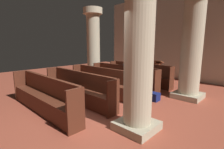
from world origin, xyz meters
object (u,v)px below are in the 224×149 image
at_px(pew_row_0, 139,73).
at_px(pew_row_4, 43,94).
at_px(pillar_far_side, 93,43).
at_px(kneeler_box_navy, 154,97).
at_px(pillar_aisle_rear, 139,43).
at_px(pillar_aisle_side, 192,43).
at_px(hymn_book, 126,65).
at_px(pew_row_1, 123,76).
at_px(pew_row_3, 78,86).
at_px(lectern, 157,73).
at_px(pew_row_2, 103,81).

distance_m(pew_row_0, pew_row_4, 4.60).
xyz_separation_m(pillar_far_side, kneeler_box_navy, (4.19, -0.90, -1.78)).
bearing_deg(pillar_aisle_rear, pillar_aisle_side, 90.00).
bearing_deg(hymn_book, pew_row_1, -88.10).
relative_size(pew_row_3, pew_row_4, 1.00).
height_order(lectern, kneeler_box_navy, lectern).
distance_m(pew_row_2, pew_row_4, 2.30).
xyz_separation_m(pew_row_2, lectern, (0.37, 3.40, -0.07)).
bearing_deg(pew_row_4, pew_row_0, 90.00).
height_order(pew_row_0, hymn_book, hymn_book).
relative_size(pillar_aisle_side, pillar_aisle_rear, 1.00).
height_order(pew_row_1, pillar_aisle_side, pillar_aisle_side).
bearing_deg(pew_row_3, pillar_aisle_rear, -3.84).
bearing_deg(kneeler_box_navy, pillar_aisle_side, 57.13).
bearing_deg(pew_row_2, pew_row_4, -90.00).
bearing_deg(pew_row_1, pillar_aisle_rear, -44.88).
bearing_deg(pew_row_1, kneeler_box_navy, -14.99).
bearing_deg(pew_row_2, lectern, 83.85).
distance_m(pew_row_4, lectern, 5.71).
height_order(pew_row_3, lectern, lectern).
xyz_separation_m(pew_row_1, pew_row_2, (0.00, -1.15, 0.00)).
bearing_deg(lectern, hymn_book, -100.22).
bearing_deg(pew_row_3, pillar_aisle_side, 49.73).
distance_m(pew_row_2, kneeler_box_navy, 1.93).
distance_m(pew_row_1, pew_row_2, 1.15).
bearing_deg(lectern, pew_row_2, -96.15).
height_order(pew_row_4, lectern, lectern).
height_order(pew_row_1, hymn_book, hymn_book).
distance_m(pew_row_1, lectern, 2.28).
height_order(hymn_book, kneeler_box_navy, hymn_book).
relative_size(pillar_aisle_side, kneeler_box_navy, 11.48).
xyz_separation_m(pew_row_4, pillar_aisle_rear, (2.48, 0.98, 1.39)).
relative_size(lectern, kneeler_box_navy, 3.38).
relative_size(pew_row_2, lectern, 3.04).
bearing_deg(pew_row_3, pillar_far_side, 131.65).
height_order(pew_row_3, pew_row_4, same).
bearing_deg(pillar_far_side, pew_row_0, 16.57).
bearing_deg(pillar_far_side, pew_row_2, -33.04).
height_order(pew_row_4, pillar_far_side, pillar_far_side).
relative_size(pew_row_3, pillar_aisle_side, 0.89).
distance_m(pew_row_0, pillar_aisle_side, 2.89).
height_order(pew_row_3, pillar_far_side, pillar_far_side).
relative_size(pew_row_0, pillar_far_side, 0.89).
xyz_separation_m(pew_row_2, pew_row_4, (0.00, -2.30, 0.00)).
distance_m(pew_row_3, pillar_aisle_side, 4.07).
height_order(pew_row_0, pew_row_1, same).
distance_m(pew_row_1, pillar_far_side, 2.83).
bearing_deg(pew_row_3, pew_row_0, 90.00).
height_order(pew_row_4, pillar_aisle_rear, pillar_aisle_rear).
xyz_separation_m(pew_row_3, pillar_far_side, (-2.43, 2.73, 1.39)).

